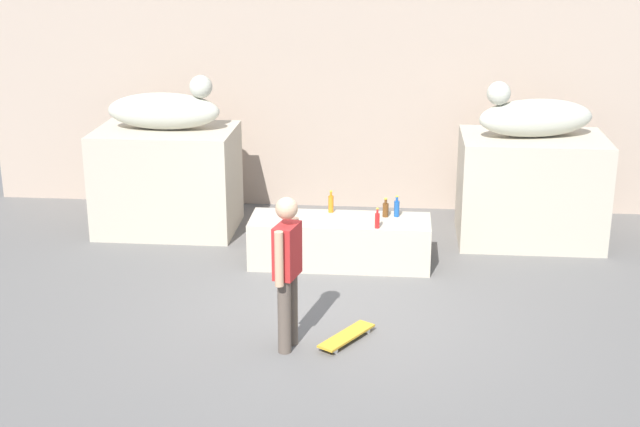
# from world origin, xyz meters

# --- Properties ---
(ground_plane) EXTENTS (40.00, 40.00, 0.00)m
(ground_plane) POSITION_xyz_m (0.00, 0.00, 0.00)
(ground_plane) COLOR #605E5B
(pedestal_left) EXTENTS (1.96, 1.34, 1.49)m
(pedestal_left) POSITION_xyz_m (-2.58, 2.90, 0.75)
(pedestal_left) COLOR #B7AD99
(pedestal_left) RESTS_ON ground_plane
(pedestal_right) EXTENTS (1.96, 1.34, 1.49)m
(pedestal_right) POSITION_xyz_m (2.58, 2.90, 0.75)
(pedestal_right) COLOR #B7AD99
(pedestal_right) RESTS_ON ground_plane
(statue_reclining_left) EXTENTS (1.61, 0.58, 0.78)m
(statue_reclining_left) POSITION_xyz_m (-2.54, 2.90, 1.78)
(statue_reclining_left) COLOR beige
(statue_reclining_left) RESTS_ON pedestal_left
(statue_reclining_right) EXTENTS (1.69, 0.93, 0.78)m
(statue_reclining_right) POSITION_xyz_m (2.54, 2.89, 1.78)
(statue_reclining_right) COLOR beige
(statue_reclining_right) RESTS_ON pedestal_right
(ledge_block) EXTENTS (2.34, 0.78, 0.62)m
(ledge_block) POSITION_xyz_m (0.00, 1.72, 0.31)
(ledge_block) COLOR #B7AD99
(ledge_block) RESTS_ON ground_plane
(skater) EXTENTS (0.28, 0.53, 1.67)m
(skater) POSITION_xyz_m (-0.38, -0.76, 0.92)
(skater) COLOR brown
(skater) RESTS_ON ground_plane
(skateboard) EXTENTS (0.59, 0.78, 0.08)m
(skateboard) POSITION_xyz_m (0.23, -0.55, 0.06)
(skateboard) COLOR gold
(skateboard) RESTS_ON ground_plane
(bottle_brown) EXTENTS (0.08, 0.08, 0.25)m
(bottle_brown) POSITION_xyz_m (0.58, 1.87, 0.72)
(bottle_brown) COLOR #593314
(bottle_brown) RESTS_ON ledge_block
(bottle_red) EXTENTS (0.06, 0.06, 0.26)m
(bottle_red) POSITION_xyz_m (0.49, 1.41, 0.73)
(bottle_red) COLOR red
(bottle_red) RESTS_ON ledge_block
(bottle_orange) EXTENTS (0.07, 0.07, 0.30)m
(bottle_orange) POSITION_xyz_m (-0.14, 2.00, 0.74)
(bottle_orange) COLOR orange
(bottle_orange) RESTS_ON ledge_block
(bottle_blue) EXTENTS (0.07, 0.07, 0.28)m
(bottle_blue) POSITION_xyz_m (0.73, 1.89, 0.74)
(bottle_blue) COLOR #194C99
(bottle_blue) RESTS_ON ledge_block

